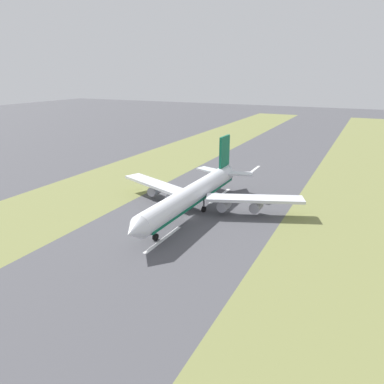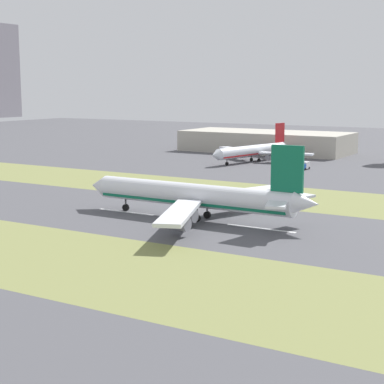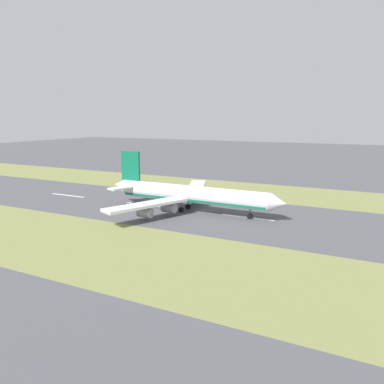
{
  "view_description": "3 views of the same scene",
  "coord_description": "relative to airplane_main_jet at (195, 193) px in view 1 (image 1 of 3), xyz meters",
  "views": [
    {
      "loc": [
        -45.58,
        93.36,
        41.6
      ],
      "look_at": [
        1.31,
        -3.59,
        7.0
      ],
      "focal_mm": 35.0,
      "sensor_mm": 36.0,
      "label": 1
    },
    {
      "loc": [
        -137.73,
        -86.02,
        33.47
      ],
      "look_at": [
        1.31,
        -3.59,
        7.0
      ],
      "focal_mm": 60.0,
      "sensor_mm": 36.0,
      "label": 2
    },
    {
      "loc": [
        115.43,
        53.87,
        32.17
      ],
      "look_at": [
        1.31,
        -3.59,
        7.0
      ],
      "focal_mm": 35.0,
      "sensor_mm": 36.0,
      "label": 3
    }
  ],
  "objects": [
    {
      "name": "centreline_dash_far",
      "position": [
        -1.29,
        21.91,
        -6.01
      ],
      "size": [
        1.2,
        18.0,
        0.01
      ],
      "primitive_type": "cube",
      "color": "silver",
      "rests_on": "ground"
    },
    {
      "name": "centreline_dash_near",
      "position": [
        -1.29,
        -58.09,
        -6.01
      ],
      "size": [
        1.2,
        18.0,
        0.01
      ],
      "primitive_type": "cube",
      "color": "silver",
      "rests_on": "ground"
    },
    {
      "name": "grass_median_east",
      "position": [
        43.71,
        5.5,
        -6.02
      ],
      "size": [
        40.0,
        600.0,
        0.01
      ],
      "primitive_type": "cube",
      "color": "olive",
      "rests_on": "ground"
    },
    {
      "name": "grass_median_west",
      "position": [
        -46.29,
        5.5,
        -6.02
      ],
      "size": [
        40.0,
        600.0,
        0.01
      ],
      "primitive_type": "cube",
      "color": "olive",
      "rests_on": "ground"
    },
    {
      "name": "ground_plane",
      "position": [
        -1.29,
        5.5,
        -6.02
      ],
      "size": [
        800.0,
        800.0,
        0.0
      ],
      "primitive_type": "plane",
      "color": "#4C4C51"
    },
    {
      "name": "centreline_dash_mid",
      "position": [
        -1.29,
        -18.09,
        -6.01
      ],
      "size": [
        1.2,
        18.0,
        0.01
      ],
      "primitive_type": "cube",
      "color": "silver",
      "rests_on": "ground"
    },
    {
      "name": "airplane_main_jet",
      "position": [
        0.0,
        0.0,
        0.0
      ],
      "size": [
        64.13,
        67.05,
        20.2
      ],
      "color": "silver",
      "rests_on": "ground"
    }
  ]
}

